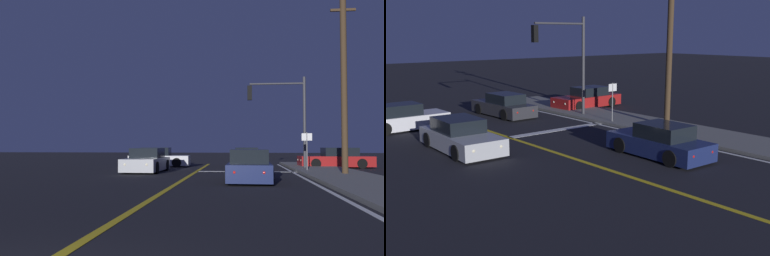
# 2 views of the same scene
# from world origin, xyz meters

# --- Properties ---
(lane_line_center) EXTENTS (0.20, 38.37, 0.01)m
(lane_line_center) POSITION_xyz_m (0.00, 11.28, 0.01)
(lane_line_center) COLOR gold
(lane_line_center) RESTS_ON ground
(lane_line_edge_right) EXTENTS (0.16, 38.37, 0.01)m
(lane_line_edge_right) POSITION_xyz_m (5.38, 11.28, 0.01)
(lane_line_edge_right) COLOR white
(lane_line_edge_right) RESTS_ON ground
(stop_bar) EXTENTS (5.63, 0.50, 0.01)m
(stop_bar) POSITION_xyz_m (2.81, 21.07, 0.01)
(stop_bar) COLOR white
(stop_bar) RESTS_ON ground
(car_distant_tail_white) EXTENTS (4.23, 1.92, 1.34)m
(car_distant_tail_white) POSITION_xyz_m (-3.17, 26.04, 0.58)
(car_distant_tail_white) COLOR silver
(car_distant_tail_white) RESTS_ON ground
(car_following_oncoming_charcoal) EXTENTS (1.92, 4.68, 1.34)m
(car_following_oncoming_charcoal) POSITION_xyz_m (2.88, 26.45, 0.58)
(car_following_oncoming_charcoal) COLOR #2D2D33
(car_following_oncoming_charcoal) RESTS_ON ground
(car_mid_block_silver) EXTENTS (2.02, 4.72, 1.34)m
(car_mid_block_silver) POSITION_xyz_m (-2.79, 20.31, 0.58)
(car_mid_block_silver) COLOR #B2B5BA
(car_mid_block_silver) RESTS_ON ground
(car_lead_oncoming_red) EXTENTS (4.79, 2.05, 1.34)m
(car_lead_oncoming_red) POSITION_xyz_m (8.82, 25.79, 0.58)
(car_lead_oncoming_red) COLOR maroon
(car_lead_oncoming_red) RESTS_ON ground
(car_parked_curb_navy) EXTENTS (1.93, 4.39, 1.34)m
(car_parked_curb_navy) POSITION_xyz_m (2.85, 14.36, 0.58)
(car_parked_curb_navy) COLOR navy
(car_parked_curb_navy) RESTS_ON ground
(traffic_signal_near_right) EXTENTS (3.57, 0.28, 5.73)m
(traffic_signal_near_right) POSITION_xyz_m (5.17, 23.37, 3.80)
(traffic_signal_near_right) COLOR #38383D
(traffic_signal_near_right) RESTS_ON ground
(utility_pole_right) EXTENTS (1.43, 0.30, 9.55)m
(utility_pole_right) POSITION_xyz_m (7.53, 17.96, 4.93)
(utility_pole_right) COLOR #42301E
(utility_pole_right) RESTS_ON ground
(street_sign_corner) EXTENTS (0.56, 0.06, 2.21)m
(street_sign_corner) POSITION_xyz_m (6.13, 20.57, 1.50)
(street_sign_corner) COLOR slate
(street_sign_corner) RESTS_ON ground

